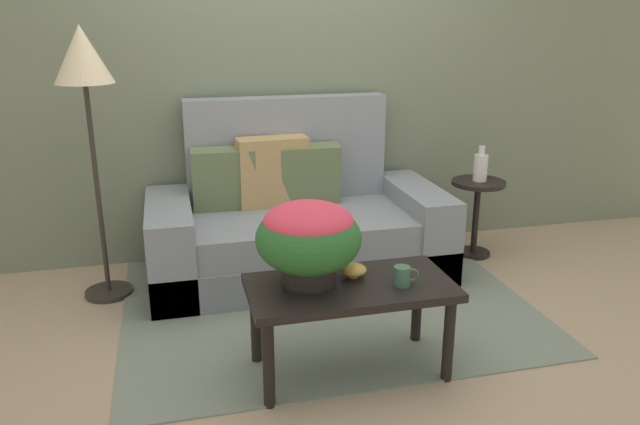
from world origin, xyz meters
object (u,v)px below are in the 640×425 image
at_px(floor_lamp, 84,76).
at_px(snack_bowl, 353,270).
at_px(couch, 295,225).
at_px(table_vase, 481,167).
at_px(side_table, 477,204).
at_px(potted_plant, 308,236).
at_px(coffee_table, 350,297).
at_px(coffee_mug, 403,276).

distance_m(floor_lamp, snack_bowl, 1.88).
height_order(couch, table_vase, couch).
distance_m(side_table, potted_plant, 1.94).
xyz_separation_m(snack_bowl, table_vase, (1.29, 1.18, 0.16)).
xyz_separation_m(couch, table_vase, (1.32, -0.03, 0.33)).
relative_size(floor_lamp, snack_bowl, 12.72).
height_order(potted_plant, snack_bowl, potted_plant).
height_order(side_table, potted_plant, potted_plant).
bearing_deg(table_vase, side_table, 172.97).
distance_m(coffee_table, table_vase, 1.84).
distance_m(coffee_mug, table_vase, 1.73).
bearing_deg(side_table, couch, 178.81).
bearing_deg(snack_bowl, side_table, 42.58).
bearing_deg(couch, snack_bowl, -88.30).
height_order(coffee_table, snack_bowl, snack_bowl).
xyz_separation_m(couch, coffee_table, (-0.00, -1.28, 0.07)).
distance_m(couch, floor_lamp, 1.58).
height_order(floor_lamp, potted_plant, floor_lamp).
relative_size(coffee_table, potted_plant, 1.97).
bearing_deg(floor_lamp, table_vase, 1.20).
xyz_separation_m(coffee_table, floor_lamp, (-1.21, 1.20, 0.95)).
xyz_separation_m(floor_lamp, coffee_mug, (1.44, -1.28, -0.83)).
height_order(couch, floor_lamp, floor_lamp).
height_order(side_table, coffee_mug, coffee_mug).
bearing_deg(snack_bowl, coffee_mug, -37.37).
height_order(snack_bowl, table_vase, table_vase).
relative_size(coffee_table, table_vase, 3.92).
bearing_deg(couch, table_vase, -1.21).
distance_m(couch, coffee_mug, 1.39).
relative_size(floor_lamp, coffee_mug, 13.39).
relative_size(side_table, potted_plant, 1.13).
xyz_separation_m(coffee_table, table_vase, (1.32, 1.25, 0.26)).
bearing_deg(table_vase, couch, 178.79).
distance_m(coffee_table, side_table, 1.82).
distance_m(couch, snack_bowl, 1.22).
relative_size(couch, coffee_table, 1.98).
bearing_deg(side_table, table_vase, -7.03).
bearing_deg(coffee_mug, snack_bowl, 142.63).
bearing_deg(side_table, potted_plant, -141.77).
xyz_separation_m(side_table, table_vase, (0.00, -0.00, 0.27)).
height_order(side_table, table_vase, table_vase).
relative_size(coffee_table, side_table, 1.74).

